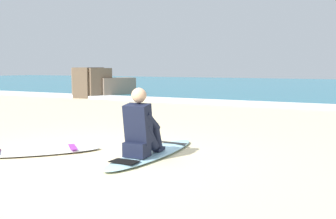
# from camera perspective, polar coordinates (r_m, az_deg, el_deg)

# --- Properties ---
(ground_plane) EXTENTS (80.00, 80.00, 0.00)m
(ground_plane) POSITION_cam_1_polar(r_m,az_deg,el_deg) (5.83, -11.92, -6.97)
(ground_plane) COLOR beige
(sea) EXTENTS (80.00, 28.00, 0.10)m
(sea) POSITION_cam_1_polar(r_m,az_deg,el_deg) (27.26, 19.92, 3.16)
(sea) COLOR teal
(sea) RESTS_ON ground
(breaking_foam) EXTENTS (80.00, 0.90, 0.11)m
(breaking_foam) POSITION_cam_1_polar(r_m,az_deg,el_deg) (13.83, 12.25, 0.83)
(breaking_foam) COLOR white
(breaking_foam) RESTS_ON ground
(surfboard_main) EXTENTS (0.54, 2.40, 0.08)m
(surfboard_main) POSITION_cam_1_polar(r_m,az_deg,el_deg) (5.94, -2.20, -6.23)
(surfboard_main) COLOR #9ED1E5
(surfboard_main) RESTS_ON ground
(surfer_seated) EXTENTS (0.39, 0.72, 0.95)m
(surfer_seated) POSITION_cam_1_polar(r_m,az_deg,el_deg) (5.59, -3.90, -2.85)
(surfer_seated) COLOR black
(surfer_seated) RESTS_ON surfboard_main
(surfboard_spare_near) EXTENTS (1.69, 1.76, 0.08)m
(surfboard_spare_near) POSITION_cam_1_polar(r_m,az_deg,el_deg) (6.35, -18.36, -5.74)
(surfboard_spare_near) COLOR silver
(surfboard_spare_near) RESTS_ON ground
(rock_outcrop_distant) EXTENTS (2.19, 2.50, 1.27)m
(rock_outcrop_distant) POSITION_cam_1_polar(r_m,az_deg,el_deg) (17.38, -10.15, 3.66)
(rock_outcrop_distant) COLOR brown
(rock_outcrop_distant) RESTS_ON ground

